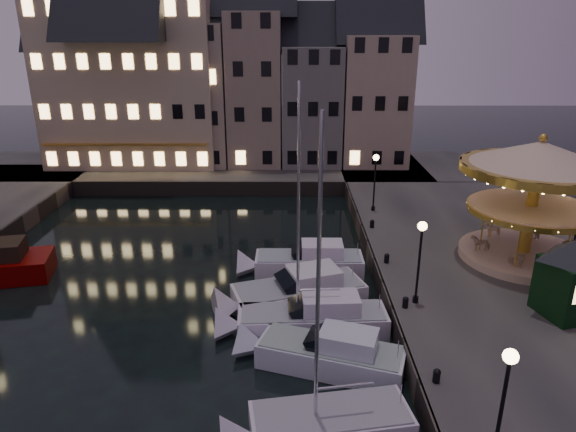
{
  "coord_description": "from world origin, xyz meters",
  "views": [
    {
      "loc": [
        1.11,
        -20.97,
        13.69
      ],
      "look_at": [
        1.0,
        8.0,
        3.2
      ],
      "focal_mm": 32.0,
      "sensor_mm": 36.0,
      "label": 1
    }
  ],
  "objects_px": {
    "streetlamp_a": "(504,393)",
    "streetlamp_c": "(375,174)",
    "carousel": "(537,179)",
    "bollard_a": "(437,375)",
    "motorboat_d": "(292,294)",
    "bollard_c": "(387,258)",
    "motorboat_e": "(302,263)",
    "ticket_kiosk": "(574,265)",
    "motorboat_c": "(304,320)",
    "motorboat_b": "(321,354)",
    "streetlamp_b": "(420,251)",
    "bollard_b": "(405,302)",
    "motorboat_a": "(315,427)",
    "bollard_d": "(372,223)"
  },
  "relations": [
    {
      "from": "carousel",
      "to": "bollard_c",
      "type": "bearing_deg",
      "value": -175.47
    },
    {
      "from": "streetlamp_a",
      "to": "bollard_d",
      "type": "distance_m",
      "value": 20.15
    },
    {
      "from": "streetlamp_c",
      "to": "motorboat_a",
      "type": "bearing_deg",
      "value": -103.89
    },
    {
      "from": "streetlamp_c",
      "to": "bollard_c",
      "type": "distance_m",
      "value": 9.34
    },
    {
      "from": "bollard_c",
      "to": "motorboat_e",
      "type": "xyz_separation_m",
      "value": [
        -4.76,
        1.33,
        -0.96
      ]
    },
    {
      "from": "bollard_a",
      "to": "bollard_b",
      "type": "height_order",
      "value": "same"
    },
    {
      "from": "streetlamp_a",
      "to": "carousel",
      "type": "xyz_separation_m",
      "value": [
        7.41,
        15.14,
        2.05
      ]
    },
    {
      "from": "streetlamp_c",
      "to": "motorboat_e",
      "type": "xyz_separation_m",
      "value": [
        -5.36,
        -7.67,
        -3.38
      ]
    },
    {
      "from": "ticket_kiosk",
      "to": "motorboat_c",
      "type": "bearing_deg",
      "value": 177.92
    },
    {
      "from": "streetlamp_a",
      "to": "streetlamp_c",
      "type": "xyz_separation_m",
      "value": [
        0.0,
        23.5,
        0.0
      ]
    },
    {
      "from": "streetlamp_c",
      "to": "motorboat_d",
      "type": "relative_size",
      "value": 0.53
    },
    {
      "from": "bollard_a",
      "to": "motorboat_c",
      "type": "distance_m",
      "value": 7.27
    },
    {
      "from": "streetlamp_b",
      "to": "bollard_c",
      "type": "distance_m",
      "value": 5.14
    },
    {
      "from": "bollard_b",
      "to": "motorboat_b",
      "type": "height_order",
      "value": "motorboat_b"
    },
    {
      "from": "bollard_a",
      "to": "carousel",
      "type": "height_order",
      "value": "carousel"
    },
    {
      "from": "streetlamp_a",
      "to": "ticket_kiosk",
      "type": "xyz_separation_m",
      "value": [
        6.67,
        8.93,
        -0.2
      ]
    },
    {
      "from": "streetlamp_a",
      "to": "bollard_a",
      "type": "relative_size",
      "value": 7.32
    },
    {
      "from": "bollard_c",
      "to": "ticket_kiosk",
      "type": "bearing_deg",
      "value": -37.46
    },
    {
      "from": "streetlamp_c",
      "to": "carousel",
      "type": "bearing_deg",
      "value": -48.45
    },
    {
      "from": "motorboat_b",
      "to": "motorboat_e",
      "type": "distance_m",
      "value": 9.16
    },
    {
      "from": "motorboat_e",
      "to": "bollard_c",
      "type": "bearing_deg",
      "value": -15.67
    },
    {
      "from": "motorboat_c",
      "to": "bollard_d",
      "type": "bearing_deg",
      "value": 65.64
    },
    {
      "from": "bollard_d",
      "to": "bollard_b",
      "type": "bearing_deg",
      "value": -90.0
    },
    {
      "from": "streetlamp_c",
      "to": "motorboat_b",
      "type": "bearing_deg",
      "value": -105.77
    },
    {
      "from": "bollard_b",
      "to": "motorboat_c",
      "type": "bearing_deg",
      "value": -178.45
    },
    {
      "from": "streetlamp_c",
      "to": "ticket_kiosk",
      "type": "height_order",
      "value": "ticket_kiosk"
    },
    {
      "from": "streetlamp_a",
      "to": "bollard_b",
      "type": "distance_m",
      "value": 9.82
    },
    {
      "from": "streetlamp_b",
      "to": "bollard_a",
      "type": "height_order",
      "value": "streetlamp_b"
    },
    {
      "from": "motorboat_e",
      "to": "motorboat_d",
      "type": "bearing_deg",
      "value": -99.35
    },
    {
      "from": "bollard_d",
      "to": "motorboat_b",
      "type": "relative_size",
      "value": 0.08
    },
    {
      "from": "motorboat_a",
      "to": "carousel",
      "type": "relative_size",
      "value": 1.35
    },
    {
      "from": "streetlamp_a",
      "to": "motorboat_e",
      "type": "bearing_deg",
      "value": 108.69
    },
    {
      "from": "streetlamp_c",
      "to": "motorboat_d",
      "type": "distance_m",
      "value": 13.43
    },
    {
      "from": "bollard_c",
      "to": "streetlamp_b",
      "type": "bearing_deg",
      "value": -82.41
    },
    {
      "from": "carousel",
      "to": "streetlamp_c",
      "type": "bearing_deg",
      "value": 131.55
    },
    {
      "from": "bollard_b",
      "to": "bollard_d",
      "type": "relative_size",
      "value": 1.0
    },
    {
      "from": "bollard_a",
      "to": "carousel",
      "type": "relative_size",
      "value": 0.07
    },
    {
      "from": "motorboat_e",
      "to": "streetlamp_c",
      "type": "bearing_deg",
      "value": 55.05
    },
    {
      "from": "motorboat_e",
      "to": "motorboat_b",
      "type": "bearing_deg",
      "value": -86.18
    },
    {
      "from": "motorboat_e",
      "to": "carousel",
      "type": "relative_size",
      "value": 0.9
    },
    {
      "from": "motorboat_b",
      "to": "motorboat_d",
      "type": "distance_m",
      "value": 5.41
    },
    {
      "from": "bollard_c",
      "to": "bollard_d",
      "type": "bearing_deg",
      "value": 90.0
    },
    {
      "from": "streetlamp_a",
      "to": "bollard_d",
      "type": "bearing_deg",
      "value": 91.72
    },
    {
      "from": "streetlamp_b",
      "to": "motorboat_c",
      "type": "height_order",
      "value": "motorboat_c"
    },
    {
      "from": "streetlamp_a",
      "to": "motorboat_b",
      "type": "xyz_separation_m",
      "value": [
        -4.75,
        6.69,
        -3.38
      ]
    },
    {
      "from": "bollard_b",
      "to": "ticket_kiosk",
      "type": "height_order",
      "value": "ticket_kiosk"
    },
    {
      "from": "bollard_a",
      "to": "bollard_b",
      "type": "bearing_deg",
      "value": 90.0
    },
    {
      "from": "bollard_b",
      "to": "carousel",
      "type": "relative_size",
      "value": 0.07
    },
    {
      "from": "bollard_a",
      "to": "motorboat_b",
      "type": "relative_size",
      "value": 0.08
    },
    {
      "from": "bollard_a",
      "to": "bollard_c",
      "type": "bearing_deg",
      "value": 90.0
    }
  ]
}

